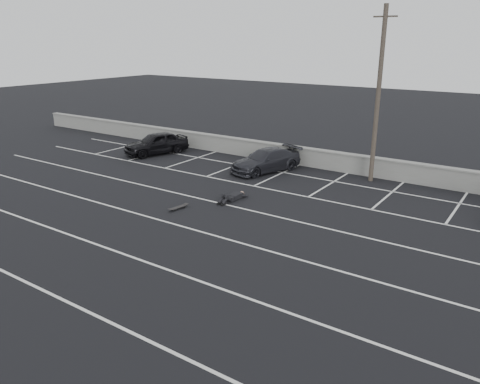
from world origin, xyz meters
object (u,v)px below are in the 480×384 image
Objects in this scene: car_left at (156,143)px; person at (236,194)px; car_right at (266,160)px; utility_pole at (378,96)px; skateboard at (178,207)px.

car_left is 1.77× the size of person.
car_right reaches higher than person.
utility_pole is 9.96× the size of skateboard.
person is at bearing -55.36° from car_right.
utility_pole is 3.72× the size of person.
utility_pole reaches higher than person.
skateboard is (0.03, -7.31, -0.54)m from car_right.
car_right is 1.84× the size of person.
car_left reaches higher than car_right.
person is (9.13, -4.36, -0.47)m from car_left.
car_right is 7.33m from skateboard.
person reaches higher than skateboard.
car_left is 10.48m from skateboard.
car_left is at bearing -157.52° from car_right.
car_left is 13.89m from utility_pole.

